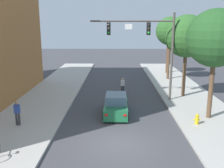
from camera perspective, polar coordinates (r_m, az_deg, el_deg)
The scene contains 11 objects.
ground_plane at distance 14.77m, azimuth 1.81°, elevation -13.38°, with size 120.00×120.00×0.00m, color #424247.
sidewalk_left at distance 16.00m, azimuth -22.73°, elevation -12.00°, with size 5.00×60.00×0.15m, color #B2AFA8.
traffic_signal_mast at distance 21.90m, azimuth 8.39°, elevation 9.78°, with size 7.09×0.38×7.50m.
car_lead_green at distance 19.07m, azimuth 0.92°, elevation -4.80°, with size 1.89×4.26×1.60m.
pedestrian_sidewalk_left_walker at distance 17.71m, azimuth -20.68°, elevation -5.94°, with size 0.36×0.22×1.64m.
pedestrian_crossing_road at distance 24.56m, azimuth 2.43°, elevation -0.26°, with size 0.36×0.22×1.64m.
fire_hydrant at distance 17.84m, azimuth 18.70°, elevation -7.54°, with size 0.48×0.24×0.72m.
street_tree_nearest at distance 18.43m, azimuth 22.41°, elevation 9.51°, with size 3.91×3.91×7.57m.
street_tree_second at distance 23.85m, azimuth 16.56°, elevation 10.28°, with size 3.81×3.81×7.41m.
street_tree_third at distance 31.34m, azimuth 13.01°, elevation 11.54°, with size 3.38×3.38×7.49m.
street_tree_farthest at distance 35.59m, azimuth 12.65°, elevation 10.85°, with size 2.84×2.84×6.70m.
Camera 1 is at (-0.27, -13.21, 6.59)m, focal length 40.36 mm.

